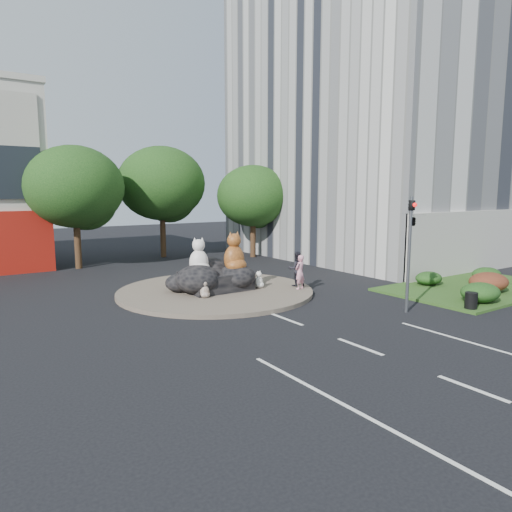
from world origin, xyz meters
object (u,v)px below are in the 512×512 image
at_px(kitten_white, 259,279).
at_px(pedestrian_pink, 300,272).
at_px(kitten_calico, 205,288).
at_px(pedestrian_dark, 297,269).
at_px(cat_tabby, 234,252).
at_px(litter_bin, 471,300).
at_px(cat_white, 199,256).

bearing_deg(kitten_white, pedestrian_pink, -57.19).
height_order(kitten_calico, pedestrian_pink, pedestrian_pink).
height_order(kitten_white, pedestrian_pink, pedestrian_pink).
bearing_deg(kitten_white, pedestrian_dark, -35.90).
bearing_deg(pedestrian_dark, cat_tabby, 1.51).
xyz_separation_m(cat_tabby, kitten_calico, (-2.17, -0.86, -1.51)).
distance_m(kitten_calico, litter_bin, 11.99).
distance_m(kitten_white, litter_bin, 10.10).
relative_size(pedestrian_dark, litter_bin, 2.57).
distance_m(kitten_white, pedestrian_pink, 2.18).
relative_size(cat_white, cat_tabby, 0.88).
relative_size(kitten_white, pedestrian_pink, 0.51).
height_order(pedestrian_pink, litter_bin, pedestrian_pink).
bearing_deg(pedestrian_pink, pedestrian_dark, -133.06).
bearing_deg(pedestrian_pink, cat_white, -44.06).
xyz_separation_m(cat_tabby, litter_bin, (6.67, -8.95, -1.67)).
xyz_separation_m(cat_white, pedestrian_pink, (4.57, -2.40, -0.93)).
distance_m(kitten_calico, kitten_white, 3.43).
xyz_separation_m(cat_tabby, pedestrian_dark, (3.17, -1.18, -1.02)).
height_order(cat_tabby, pedestrian_pink, cat_tabby).
bearing_deg(kitten_white, cat_tabby, 145.79).
height_order(cat_tabby, kitten_calico, cat_tabby).
bearing_deg(pedestrian_dark, litter_bin, 136.26).
relative_size(kitten_calico, kitten_white, 0.97).
height_order(kitten_white, litter_bin, kitten_white).
bearing_deg(kitten_calico, cat_white, 116.54).
distance_m(cat_tabby, pedestrian_dark, 3.53).
height_order(cat_tabby, pedestrian_dark, cat_tabby).
distance_m(kitten_calico, pedestrian_pink, 5.11).
distance_m(pedestrian_dark, litter_bin, 8.54).
xyz_separation_m(cat_white, kitten_calico, (-0.42, -1.38, -1.38)).
xyz_separation_m(kitten_white, pedestrian_pink, (1.58, -1.44, 0.43)).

